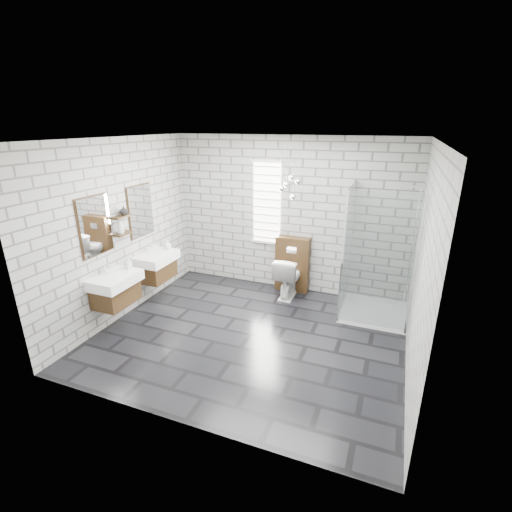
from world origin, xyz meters
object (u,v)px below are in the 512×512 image
Objects in this scene: cistern_panel at (292,264)px; toilet at (288,276)px; vanity_left at (113,281)px; shower_enclosure at (369,287)px; vanity_right at (155,259)px.

cistern_panel is 0.29m from toilet.
vanity_left reaches higher than cistern_panel.
cistern_panel is at bearing 47.37° from vanity_left.
shower_enclosure is 2.81× the size of toilet.
vanity_left is 2.17× the size of toilet.
toilet is (0.00, -0.25, -0.14)m from cistern_panel.
toilet is at bearing 168.98° from shower_enclosure.
vanity_right is at bearing 24.98° from toilet.
cistern_panel is 1.38× the size of toilet.
toilet is at bearing -90.00° from cistern_panel.
vanity_right is at bearing 90.00° from vanity_left.
vanity_left is 1.57× the size of cistern_panel.
vanity_left is 3.81m from shower_enclosure.
toilet is (2.04, 0.98, -0.39)m from vanity_right.
shower_enclosure is (3.41, 1.69, -0.25)m from vanity_left.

